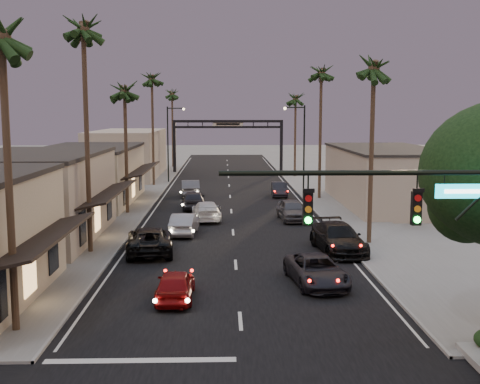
{
  "coord_description": "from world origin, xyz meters",
  "views": [
    {
      "loc": [
        -0.67,
        -13.27,
        8.35
      ],
      "look_at": [
        0.56,
        30.64,
        2.5
      ],
      "focal_mm": 45.0,
      "sensor_mm": 36.0,
      "label": 1
    }
  ],
  "objects": [
    {
      "name": "palm_ra",
      "position": [
        8.6,
        24.0,
        11.44
      ],
      "size": [
        3.2,
        3.2,
        13.2
      ],
      "color": "#38281C",
      "rests_on": "ground"
    },
    {
      "name": "ground",
      "position": [
        0.0,
        40.0,
        0.0
      ],
      "size": [
        200.0,
        200.0,
        0.0
      ],
      "primitive_type": "plane",
      "color": "slate",
      "rests_on": "ground"
    },
    {
      "name": "oncoming_silver",
      "position": [
        -3.36,
        27.4,
        0.75
      ],
      "size": [
        1.87,
        4.62,
        1.49
      ],
      "primitive_type": "imported",
      "rotation": [
        0.0,
        0.0,
        3.08
      ],
      "color": "gray",
      "rests_on": "ground"
    },
    {
      "name": "road",
      "position": [
        0.0,
        45.0,
        0.0
      ],
      "size": [
        14.0,
        120.0,
        0.02
      ],
      "primitive_type": "cube",
      "color": "black",
      "rests_on": "ground"
    },
    {
      "name": "palm_rb",
      "position": [
        8.6,
        44.0,
        12.42
      ],
      "size": [
        3.2,
        3.2,
        14.2
      ],
      "color": "#38281C",
      "rests_on": "ground"
    },
    {
      "name": "curbside_grey",
      "position": [
        4.64,
        32.61,
        0.81
      ],
      "size": [
        2.27,
        4.89,
        1.62
      ],
      "primitive_type": "imported",
      "rotation": [
        0.0,
        0.0,
        0.08
      ],
      "color": "#444448",
      "rests_on": "ground"
    },
    {
      "name": "streetlight_left",
      "position": [
        -6.92,
        58.0,
        5.33
      ],
      "size": [
        2.13,
        0.3,
        9.0
      ],
      "color": "black",
      "rests_on": "ground"
    },
    {
      "name": "curbside_far",
      "position": [
        4.91,
        46.03,
        0.7
      ],
      "size": [
        1.6,
        4.27,
        1.39
      ],
      "primitive_type": "imported",
      "rotation": [
        0.0,
        0.0,
        -0.03
      ],
      "color": "black",
      "rests_on": "ground"
    },
    {
      "name": "arch",
      "position": [
        0.0,
        70.0,
        5.53
      ],
      "size": [
        15.2,
        0.4,
        7.27
      ],
      "color": "black",
      "rests_on": "ground"
    },
    {
      "name": "oncoming_pickup",
      "position": [
        -5.07,
        21.9,
        0.79
      ],
      "size": [
        3.24,
        5.94,
        1.58
      ],
      "primitive_type": "imported",
      "rotation": [
        0.0,
        0.0,
        3.25
      ],
      "color": "black",
      "rests_on": "ground"
    },
    {
      "name": "oncoming_white",
      "position": [
        -2.0,
        32.9,
        0.74
      ],
      "size": [
        2.59,
        5.27,
        1.47
      ],
      "primitive_type": "imported",
      "rotation": [
        0.0,
        0.0,
        3.25
      ],
      "color": "silver",
      "rests_on": "ground"
    },
    {
      "name": "streetlight_right",
      "position": [
        6.92,
        45.0,
        5.33
      ],
      "size": [
        2.13,
        0.3,
        9.0
      ],
      "color": "black",
      "rests_on": "ground"
    },
    {
      "name": "traffic_signal",
      "position": [
        5.69,
        4.0,
        5.08
      ],
      "size": [
        8.51,
        0.22,
        7.8
      ],
      "color": "black",
      "rests_on": "ground"
    },
    {
      "name": "curbside_black",
      "position": [
        6.2,
        21.87,
        0.86
      ],
      "size": [
        3.05,
        6.15,
        1.72
      ],
      "primitive_type": "imported",
      "rotation": [
        0.0,
        0.0,
        0.11
      ],
      "color": "black",
      "rests_on": "ground"
    },
    {
      "name": "palm_ld",
      "position": [
        -8.6,
        55.0,
        12.42
      ],
      "size": [
        3.2,
        3.2,
        14.2
      ],
      "color": "#38281C",
      "rests_on": "ground"
    },
    {
      "name": "curbside_near",
      "position": [
        3.85,
        15.08,
        0.71
      ],
      "size": [
        2.97,
        5.35,
        1.41
      ],
      "primitive_type": "imported",
      "rotation": [
        0.0,
        0.0,
        0.13
      ],
      "color": "black",
      "rests_on": "ground"
    },
    {
      "name": "storefront_mid",
      "position": [
        -13.0,
        26.0,
        2.75
      ],
      "size": [
        8.0,
        14.0,
        5.5
      ],
      "primitive_type": "cube",
      "color": "#9E927F",
      "rests_on": "ground"
    },
    {
      "name": "storefront_dist",
      "position": [
        -13.0,
        65.0,
        3.0
      ],
      "size": [
        8.0,
        20.0,
        6.0
      ],
      "primitive_type": "cube",
      "color": "#9E927F",
      "rests_on": "ground"
    },
    {
      "name": "palm_la",
      "position": [
        -8.6,
        9.0,
        11.44
      ],
      "size": [
        3.2,
        3.2,
        13.2
      ],
      "color": "#38281C",
      "rests_on": "ground"
    },
    {
      "name": "oncoming_dgrey",
      "position": [
        -3.26,
        38.4,
        0.81
      ],
      "size": [
        2.23,
        4.88,
        1.62
      ],
      "primitive_type": "imported",
      "rotation": [
        0.0,
        0.0,
        3.21
      ],
      "color": "black",
      "rests_on": "ground"
    },
    {
      "name": "palm_far",
      "position": [
        -8.3,
        78.0,
        11.44
      ],
      "size": [
        3.2,
        3.2,
        13.2
      ],
      "color": "#38281C",
      "rests_on": "ground"
    },
    {
      "name": "sidewalk_right",
      "position": [
        9.5,
        52.0,
        0.06
      ],
      "size": [
        5.0,
        92.0,
        0.12
      ],
      "primitive_type": "cube",
      "color": "slate",
      "rests_on": "ground"
    },
    {
      "name": "building_right",
      "position": [
        14.0,
        40.0,
        2.5
      ],
      "size": [
        8.0,
        18.0,
        5.0
      ],
      "primitive_type": "cube",
      "color": "#9E927F",
      "rests_on": "ground"
    },
    {
      "name": "sidewalk_left",
      "position": [
        -9.5,
        52.0,
        0.06
      ],
      "size": [
        5.0,
        92.0,
        0.12
      ],
      "primitive_type": "cube",
      "color": "slate",
      "rests_on": "ground"
    },
    {
      "name": "palm_lb",
      "position": [
        -8.6,
        22.0,
        13.39
      ],
      "size": [
        3.2,
        3.2,
        15.2
      ],
      "color": "#38281C",
      "rests_on": "ground"
    },
    {
      "name": "oncoming_red",
      "position": [
        -2.83,
        12.84,
        0.69
      ],
      "size": [
        1.66,
        4.08,
        1.39
      ],
      "primitive_type": "imported",
      "rotation": [
        0.0,
        0.0,
        3.14
      ],
      "color": "maroon",
      "rests_on": "ground"
    },
    {
      "name": "palm_lc",
      "position": [
        -8.6,
        36.0,
        10.47
      ],
      "size": [
        3.2,
        3.2,
        12.2
      ],
      "color": "#38281C",
      "rests_on": "ground"
    },
    {
      "name": "storefront_far",
      "position": [
        -13.0,
        42.0,
        2.5
      ],
      "size": [
        8.0,
        16.0,
        5.0
      ],
      "primitive_type": "cube",
      "color": "tan",
      "rests_on": "ground"
    },
    {
      "name": "oncoming_grey_far",
      "position": [
        -3.95,
        46.25,
        0.82
      ],
      "size": [
        2.1,
        5.1,
        1.64
      ],
      "primitive_type": "imported",
      "rotation": [
        0.0,
        0.0,
        3.22
      ],
      "color": "#4E4E53",
      "rests_on": "ground"
    },
    {
      "name": "palm_rc",
      "position": [
        8.6,
        64.0,
        10.47
      ],
      "size": [
        3.2,
        3.2,
        12.2
      ],
      "color": "#38281C",
      "rests_on": "ground"
    }
  ]
}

